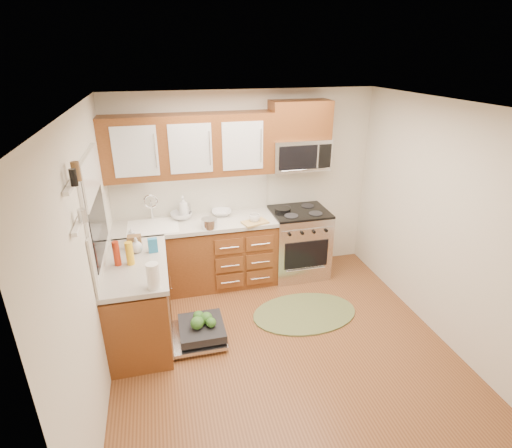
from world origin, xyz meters
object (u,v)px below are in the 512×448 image
object	(u,v)px
microwave	(299,154)
stock_pot	(209,223)
rug	(305,313)
cup	(255,218)
bowl_b	(182,215)
bowl_a	(222,213)
upper_cabinets	(189,146)
paper_towel_roll	(153,276)
range	(298,242)
cutting_board	(255,222)
sink	(154,236)
dishwasher	(198,332)
skillet	(283,209)

from	to	relation	value
microwave	stock_pot	xyz separation A→B (m)	(-1.25, -0.33, -0.72)
rug	stock_pot	size ratio (longest dim) A/B	6.48
microwave	cup	world-z (taller)	microwave
bowl_b	bowl_a	bearing A→B (deg)	-0.22
upper_cabinets	microwave	distance (m)	1.42
stock_pot	paper_towel_roll	bearing A→B (deg)	-118.69
range	bowl_b	world-z (taller)	bowl_b
upper_cabinets	range	xyz separation A→B (m)	(1.41, -0.15, -1.40)
range	cutting_board	world-z (taller)	range
microwave	rug	distance (m)	2.02
upper_cabinets	cutting_board	bearing A→B (deg)	-25.88
stock_pot	cup	world-z (taller)	stock_pot
sink	dishwasher	size ratio (longest dim) A/B	0.89
dishwasher	range	bearing A→B (deg)	36.27
dishwasher	stock_pot	distance (m)	1.31
upper_cabinets	skillet	size ratio (longest dim) A/B	9.60
cutting_board	range	bearing A→B (deg)	17.33
microwave	upper_cabinets	bearing A→B (deg)	178.98
stock_pot	bowl_b	size ratio (longest dim) A/B	0.70
skillet	cutting_board	distance (m)	0.52
range	stock_pot	xyz separation A→B (m)	(-1.25, -0.21, 0.51)
microwave	paper_towel_roll	distance (m)	2.57
microwave	cutting_board	xyz separation A→B (m)	(-0.67, -0.33, -0.76)
dishwasher	paper_towel_roll	xyz separation A→B (m)	(-0.39, -0.32, 0.95)
rug	skillet	xyz separation A→B (m)	(0.02, 1.02, 0.96)
skillet	bowl_a	xyz separation A→B (m)	(-0.81, 0.12, -0.01)
skillet	sink	bearing A→B (deg)	-177.89
sink	paper_towel_roll	world-z (taller)	paper_towel_roll
paper_towel_roll	bowl_b	xyz separation A→B (m)	(0.37, 1.62, -0.08)
upper_cabinets	bowl_a	bearing A→B (deg)	3.57
skillet	upper_cabinets	bearing A→B (deg)	175.55
microwave	cup	distance (m)	1.03
dishwasher	skillet	world-z (taller)	skillet
upper_cabinets	stock_pot	bearing A→B (deg)	-66.61
skillet	dishwasher	bearing A→B (deg)	-138.05
sink	skillet	bearing A→B (deg)	2.11
microwave	bowl_a	world-z (taller)	microwave
skillet	bowl_a	bearing A→B (deg)	171.94
upper_cabinets	microwave	world-z (taller)	upper_cabinets
rug	cutting_board	size ratio (longest dim) A/B	4.06
dishwasher	bowl_a	bearing A→B (deg)	68.80
dishwasher	rug	size ratio (longest dim) A/B	0.55
range	skillet	distance (m)	0.55
sink	dishwasher	distance (m)	1.38
range	paper_towel_roll	size ratio (longest dim) A/B	3.80
dishwasher	bowl_b	xyz separation A→B (m)	(-0.02, 1.30, 0.87)
cutting_board	microwave	bearing A→B (deg)	26.12
dishwasher	microwave	bearing A→B (deg)	39.07
microwave	bowl_b	size ratio (longest dim) A/B	2.73
cup	cutting_board	bearing A→B (deg)	-92.80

